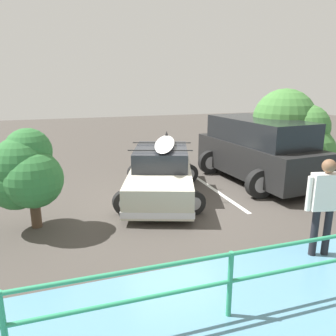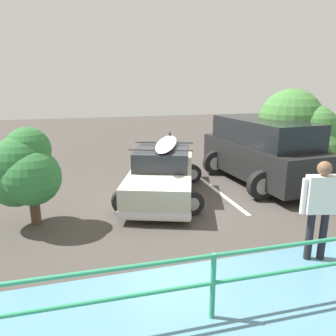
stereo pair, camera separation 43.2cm
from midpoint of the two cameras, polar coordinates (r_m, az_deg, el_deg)
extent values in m
cube|color=#423D38|center=(8.60, 2.50, -6.11)|extent=(44.00, 44.00, 0.02)
cube|color=silver|center=(9.62, 9.80, -3.93)|extent=(0.12, 3.76, 0.00)
cube|color=#B7B29E|center=(8.92, 0.36, -1.88)|extent=(2.86, 4.39, 0.67)
cube|color=#23262B|center=(8.93, 0.44, 2.00)|extent=(1.97, 2.32, 0.49)
cube|color=silver|center=(7.11, -0.72, -8.19)|extent=(1.55, 0.63, 0.14)
cube|color=silver|center=(10.91, 1.05, 0.05)|extent=(1.55, 0.63, 0.14)
cylinder|color=black|center=(7.77, 5.74, -6.12)|extent=(0.58, 0.18, 0.58)
cylinder|color=#99999E|center=(7.77, 5.74, -6.12)|extent=(0.32, 0.19, 0.32)
cylinder|color=black|center=(7.88, -6.17, -5.81)|extent=(0.58, 0.18, 0.58)
cylinder|color=#99999E|center=(7.88, -6.17, -5.81)|extent=(0.32, 0.19, 0.32)
cylinder|color=black|center=(10.18, 5.38, -1.02)|extent=(0.58, 0.18, 0.58)
cylinder|color=#99999E|center=(10.18, 5.38, -1.02)|extent=(0.32, 0.19, 0.32)
cylinder|color=black|center=(10.27, -3.68, -0.85)|extent=(0.58, 0.18, 0.58)
cylinder|color=#99999E|center=(10.27, -3.68, -0.85)|extent=(0.32, 0.19, 0.32)
cylinder|color=black|center=(8.34, 0.20, 3.10)|extent=(1.58, 0.58, 0.03)
cylinder|color=black|center=(9.40, 0.65, 4.43)|extent=(1.58, 0.58, 0.03)
ellipsoid|color=white|center=(8.97, 1.13, 4.32)|extent=(1.43, 2.69, 0.09)
cone|color=black|center=(10.01, 1.58, 6.08)|extent=(0.10, 0.10, 0.14)
cube|color=black|center=(10.55, 17.12, 1.52)|extent=(2.11, 4.55, 0.99)
cube|color=black|center=(10.39, 17.48, 6.12)|extent=(1.89, 3.57, 0.72)
cylinder|color=black|center=(12.41, 10.80, 4.31)|extent=(0.73, 0.23, 0.71)
cylinder|color=black|center=(10.25, 25.46, -1.71)|extent=(0.79, 0.22, 0.79)
cylinder|color=#99999E|center=(10.25, 25.46, -1.71)|extent=(0.44, 0.23, 0.44)
cylinder|color=black|center=(9.08, 17.33, -2.92)|extent=(0.79, 0.22, 0.79)
cylinder|color=#99999E|center=(9.08, 17.33, -2.92)|extent=(0.44, 0.23, 0.44)
cylinder|color=black|center=(12.19, 16.71, 1.56)|extent=(0.79, 0.22, 0.79)
cylinder|color=#99999E|center=(12.19, 16.71, 1.56)|extent=(0.44, 0.23, 0.44)
cylinder|color=black|center=(11.22, 9.24, 0.90)|extent=(0.79, 0.22, 0.79)
cylinder|color=#99999E|center=(11.22, 9.24, 0.90)|extent=(0.44, 0.23, 0.44)
cylinder|color=black|center=(6.55, 27.10, -10.48)|extent=(0.13, 0.13, 0.88)
cylinder|color=black|center=(6.44, 25.22, -10.69)|extent=(0.13, 0.13, 0.88)
cube|color=silver|center=(6.22, 26.97, -4.14)|extent=(0.54, 0.31, 0.66)
sphere|color=brown|center=(6.10, 27.47, -0.04)|extent=(0.24, 0.24, 0.24)
cylinder|color=silver|center=(6.09, 24.45, -4.52)|extent=(0.09, 0.09, 0.62)
cylinder|color=#2D9366|center=(4.60, 10.65, -19.62)|extent=(0.07, 0.07, 0.95)
cylinder|color=#2D9366|center=(4.37, 10.93, -14.78)|extent=(10.81, 0.25, 0.06)
cylinder|color=#2D9366|center=(4.57, 10.68, -19.13)|extent=(10.81, 0.25, 0.06)
cylinder|color=#4C3828|center=(7.74, -20.63, -6.97)|extent=(0.22, 0.22, 0.62)
sphere|color=#2D6B33|center=(7.17, -21.00, -1.51)|extent=(1.18, 1.18, 1.18)
sphere|color=#2D6B33|center=(7.35, -21.68, 2.97)|extent=(0.95, 0.95, 0.95)
sphere|color=#2D6B33|center=(7.67, -21.43, -2.62)|extent=(0.89, 0.89, 0.89)
sphere|color=#2D6B33|center=(7.49, -23.46, -1.99)|extent=(1.12, 1.12, 1.12)
sphere|color=#2D6B33|center=(7.31, -22.79, 0.85)|extent=(1.13, 1.13, 1.13)
cylinder|color=#4C3828|center=(11.28, 24.31, -0.83)|extent=(0.36, 0.36, 0.55)
sphere|color=#427A38|center=(11.18, 21.60, 7.65)|extent=(1.99, 1.99, 1.99)
sphere|color=#427A38|center=(10.68, 23.03, 1.26)|extent=(1.26, 1.26, 1.26)
sphere|color=#427A38|center=(10.99, 24.79, 2.06)|extent=(1.81, 1.81, 1.81)
sphere|color=#427A38|center=(11.02, 25.04, 6.28)|extent=(1.40, 1.40, 1.40)
camera|label=1|loc=(0.22, -88.50, 0.40)|focal=35.00mm
camera|label=2|loc=(0.22, 91.50, -0.40)|focal=35.00mm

